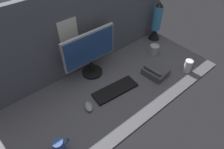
{
  "coord_description": "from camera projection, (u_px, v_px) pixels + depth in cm",
  "views": [
    {
      "loc": [
        -71.21,
        -82.58,
        117.16
      ],
      "look_at": [
        -1.88,
        0.0,
        14.0
      ],
      "focal_mm": 31.08,
      "sensor_mm": 36.0,
      "label": 1
    }
  ],
  "objects": [
    {
      "name": "mouse",
      "position": [
        89.0,
        107.0,
        1.42
      ],
      "size": [
        8.25,
        10.85,
        3.4
      ],
      "primitive_type": "ellipsoid",
      "rotation": [
        0.0,
        0.0,
        -0.31
      ],
      "color": "#99999E",
      "rests_on": "ground_plane"
    },
    {
      "name": "keyboard",
      "position": [
        115.0,
        90.0,
        1.55
      ],
      "size": [
        38.04,
        16.35,
        2.0
      ],
      "primitive_type": "cube",
      "rotation": [
        0.0,
        0.0,
        -0.09
      ],
      "color": "black",
      "rests_on": "ground_plane"
    },
    {
      "name": "mug_steel",
      "position": [
        154.0,
        50.0,
        1.88
      ],
      "size": [
        8.66,
        8.66,
        9.24
      ],
      "color": "#B2B2B7",
      "rests_on": "ground_plane"
    },
    {
      "name": "desk_phone",
      "position": [
        155.0,
        72.0,
        1.68
      ],
      "size": [
        19.02,
        20.78,
        8.8
      ],
      "color": "#4C4C51",
      "rests_on": "ground_plane"
    },
    {
      "name": "cubicle_wall_back",
      "position": [
        85.0,
        30.0,
        1.56
      ],
      "size": [
        180.0,
        5.5,
        70.65
      ],
      "color": "#565B66",
      "rests_on": "ground_plane"
    },
    {
      "name": "ground_plane",
      "position": [
        114.0,
        87.0,
        1.61
      ],
      "size": [
        180.0,
        80.0,
        3.0
      ],
      "primitive_type": "cube",
      "color": "#515156"
    },
    {
      "name": "mug_ceramic_blue",
      "position": [
        59.0,
        146.0,
        1.16
      ],
      "size": [
        10.25,
        6.57,
        10.82
      ],
      "color": "#38569E",
      "rests_on": "ground_plane"
    },
    {
      "name": "mug_ceramic_white",
      "position": [
        188.0,
        66.0,
        1.69
      ],
      "size": [
        6.68,
        6.68,
        11.74
      ],
      "color": "white",
      "rests_on": "ground_plane"
    },
    {
      "name": "lava_lamp",
      "position": [
        156.0,
        24.0,
        1.99
      ],
      "size": [
        12.34,
        12.34,
        40.38
      ],
      "color": "black",
      "rests_on": "ground_plane"
    },
    {
      "name": "monitor",
      "position": [
        90.0,
        52.0,
        1.56
      ],
      "size": [
        47.8,
        18.0,
        39.96
      ],
      "color": "black",
      "rests_on": "ground_plane"
    }
  ]
}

